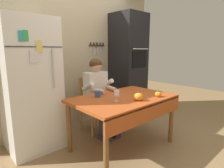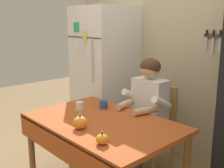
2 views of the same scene
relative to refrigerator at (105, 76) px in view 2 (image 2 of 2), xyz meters
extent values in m
cube|color=#BCAD89|center=(1.00, 0.39, 0.40)|extent=(3.70, 0.10, 2.60)
cube|color=#4C3823|center=(1.41, 0.33, 0.57)|extent=(0.36, 0.02, 0.04)
cube|color=silver|center=(1.26, 0.32, 0.49)|extent=(0.02, 0.01, 0.11)
cube|color=black|center=(1.26, 0.32, 0.60)|extent=(0.02, 0.01, 0.06)
cube|color=silver|center=(1.33, 0.32, 0.46)|extent=(0.02, 0.01, 0.17)
cube|color=black|center=(1.33, 0.32, 0.60)|extent=(0.02, 0.01, 0.06)
cube|color=silver|center=(1.41, 0.32, 0.47)|extent=(0.02, 0.01, 0.16)
cube|color=black|center=(1.41, 0.32, 0.60)|extent=(0.02, 0.01, 0.06)
cube|color=white|center=(0.00, 0.00, 0.00)|extent=(0.68, 0.68, 1.80)
cylinder|color=silver|center=(0.19, -0.36, 0.25)|extent=(0.02, 0.02, 0.50)
cube|color=#333335|center=(0.00, -0.34, 0.52)|extent=(0.67, 0.01, 0.01)
cube|color=teal|center=(-0.14, -0.35, 0.64)|extent=(0.09, 0.01, 0.12)
cube|color=#E5D666|center=(0.03, -0.35, 0.52)|extent=(0.07, 0.01, 0.15)
cube|color=green|center=(-0.11, -0.35, 0.64)|extent=(0.06, 0.01, 0.12)
cube|color=silver|center=(-0.03, -0.35, 0.40)|extent=(0.11, 0.01, 0.14)
cylinder|color=brown|center=(0.31, -1.25, -0.55)|extent=(0.06, 0.06, 0.70)
cylinder|color=brown|center=(0.31, -0.47, -0.55)|extent=(0.06, 0.06, 0.70)
cube|color=#B24C1E|center=(0.95, -0.86, -0.18)|extent=(1.40, 0.90, 0.04)
cube|color=#B24C1E|center=(0.95, -1.30, -0.28)|extent=(1.40, 0.01, 0.20)
cube|color=tan|center=(0.96, -0.17, -0.47)|extent=(0.40, 0.40, 0.04)
cube|color=tan|center=(0.96, 0.01, -0.21)|extent=(0.36, 0.04, 0.48)
cylinder|color=tan|center=(0.79, -0.34, -0.69)|extent=(0.04, 0.04, 0.41)
cylinder|color=tan|center=(0.79, 0.00, -0.69)|extent=(0.04, 0.04, 0.41)
cylinder|color=tan|center=(1.13, -0.34, -0.69)|extent=(0.04, 0.04, 0.41)
cylinder|color=tan|center=(1.13, 0.00, -0.69)|extent=(0.04, 0.04, 0.41)
cylinder|color=#38384C|center=(0.86, -0.49, -0.67)|extent=(0.09, 0.09, 0.38)
cylinder|color=#38384C|center=(1.06, -0.49, -0.67)|extent=(0.09, 0.09, 0.38)
cube|color=#38384C|center=(0.87, -0.33, -0.40)|extent=(0.12, 0.40, 0.11)
cube|color=#38384C|center=(1.05, -0.33, -0.40)|extent=(0.12, 0.40, 0.11)
cube|color=white|center=(0.96, -0.21, -0.11)|extent=(0.36, 0.20, 0.48)
cylinder|color=white|center=(0.76, -0.28, -0.07)|extent=(0.07, 0.26, 0.18)
cylinder|color=white|center=(1.16, -0.28, -0.07)|extent=(0.07, 0.26, 0.18)
cylinder|color=#D8A884|center=(0.82, -0.45, -0.13)|extent=(0.13, 0.27, 0.07)
cylinder|color=#D8A884|center=(1.10, -0.45, -0.13)|extent=(0.13, 0.27, 0.07)
sphere|color=#D8A884|center=(0.96, -0.23, 0.24)|extent=(0.19, 0.19, 0.19)
ellipsoid|color=#472D19|center=(0.96, -0.22, 0.26)|extent=(0.21, 0.21, 0.17)
cylinder|color=#2D569E|center=(0.69, -0.62, -0.12)|extent=(0.08, 0.08, 0.09)
torus|color=#2D569E|center=(0.74, -0.62, -0.11)|extent=(0.05, 0.01, 0.05)
cylinder|color=white|center=(0.74, -0.95, -0.16)|extent=(0.06, 0.06, 0.01)
cylinder|color=white|center=(0.74, -0.95, -0.12)|extent=(0.01, 0.01, 0.07)
cylinder|color=white|center=(0.74, -0.95, -0.05)|extent=(0.07, 0.07, 0.07)
ellipsoid|color=orange|center=(1.32, -1.18, -0.12)|extent=(0.09, 0.09, 0.08)
cylinder|color=#4C6023|center=(1.32, -1.18, -0.07)|extent=(0.02, 0.02, 0.02)
ellipsoid|color=orange|center=(0.97, -1.12, -0.11)|extent=(0.12, 0.12, 0.10)
cylinder|color=#4C6023|center=(0.97, -1.12, -0.05)|extent=(0.02, 0.02, 0.02)
camera|label=1|loc=(-0.81, -2.59, 0.49)|focal=29.35mm
camera|label=2|loc=(2.71, -2.37, 0.70)|focal=43.85mm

